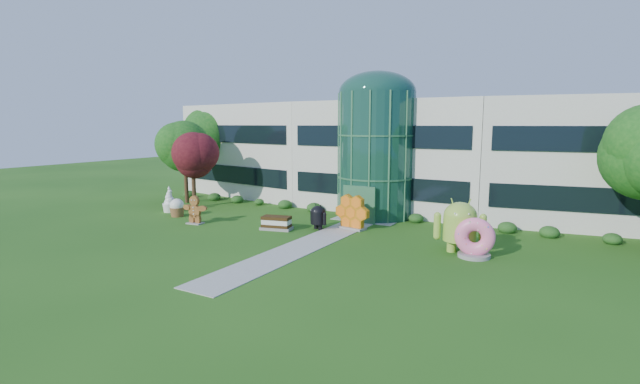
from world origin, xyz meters
The scene contains 14 objects.
ground centered at (0.00, 0.00, 0.00)m, with size 140.00×140.00×0.00m, color #215114.
building centered at (0.00, 18.00, 4.65)m, with size 46.00×15.00×9.30m, color beige, non-canonical shape.
atrium centered at (0.00, 12.00, 4.90)m, with size 6.00×6.00×9.80m, color #194738.
walkway centered at (0.00, 2.00, 0.02)m, with size 2.40×20.00×0.04m, color #9E9E93.
tree_red centered at (-15.50, 7.50, 3.00)m, with size 4.00×4.00×6.00m, color #3F0C14, non-canonical shape.
trees_backdrop centered at (0.00, 13.00, 4.20)m, with size 52.00×8.00×8.40m, color #134E14, non-canonical shape.
android_green centered at (8.47, 4.61, 1.73)m, with size 3.05×2.04×3.46m, color #94BF3D, non-canonical shape.
android_black centered at (-1.57, 5.56, 0.99)m, with size 1.75×1.17×1.99m, color black, non-canonical shape.
donut centered at (9.47, 3.97, 1.15)m, with size 2.21×1.06×2.30m, color pink, non-canonical shape.
gingerbread centered at (-10.42, 2.52, 1.07)m, with size 2.32×0.89×2.14m, color brown, non-canonical shape.
ice_cream_sandwich centered at (-4.04, 3.98, 0.49)m, with size 2.18×1.09×0.97m, color black, non-canonical shape.
honeycomb centered at (0.49, 6.81, 1.11)m, with size 2.82×1.01×2.21m, color orange, non-canonical shape.
froyo centered at (-15.70, 4.87, 1.09)m, with size 1.27×1.27×2.18m, color white, non-canonical shape.
cupcake centered at (-13.67, 3.79, 0.73)m, with size 1.22×1.22×1.46m, color white, non-canonical shape.
Camera 1 is at (14.62, -22.03, 7.38)m, focal length 26.00 mm.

